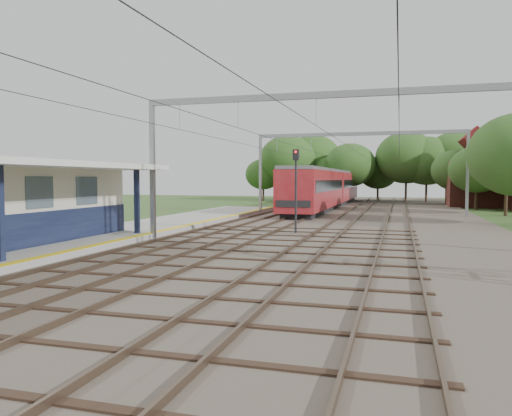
% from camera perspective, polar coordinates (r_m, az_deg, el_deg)
% --- Properties ---
extents(ground, '(160.00, 160.00, 0.00)m').
position_cam_1_polar(ground, '(10.64, -25.96, -13.90)').
color(ground, '#2D4C1E').
rests_on(ground, ground).
extents(ballast_bed, '(18.00, 90.00, 0.10)m').
position_cam_1_polar(ballast_bed, '(37.74, 11.69, -1.35)').
color(ballast_bed, '#473D33').
rests_on(ballast_bed, ground).
extents(platform, '(5.00, 52.00, 0.35)m').
position_cam_1_polar(platform, '(26.03, -17.56, -3.25)').
color(platform, gray).
rests_on(platform, ground).
extents(yellow_stripe, '(0.45, 52.00, 0.01)m').
position_cam_1_polar(yellow_stripe, '(24.84, -13.24, -3.08)').
color(yellow_stripe, yellow).
rests_on(yellow_stripe, platform).
extents(rail_tracks, '(11.80, 88.00, 0.15)m').
position_cam_1_polar(rail_tracks, '(38.00, 7.93, -1.10)').
color(rail_tracks, brown).
rests_on(rail_tracks, ballast_bed).
extents(catenary_system, '(17.22, 88.00, 7.00)m').
position_cam_1_polar(catenary_system, '(33.07, 10.09, 7.48)').
color(catenary_system, gray).
rests_on(catenary_system, ground).
extents(tree_band, '(31.72, 30.88, 8.82)m').
position_cam_1_polar(tree_band, '(64.73, 13.46, 4.87)').
color(tree_band, '#382619').
rests_on(tree_band, ground).
extents(house_far, '(8.00, 6.12, 8.66)m').
position_cam_1_polar(house_far, '(60.21, 24.86, 3.16)').
color(house_far, brown).
rests_on(house_far, ground).
extents(train, '(3.02, 37.65, 3.96)m').
position_cam_1_polar(train, '(54.56, 8.34, 2.37)').
color(train, black).
rests_on(train, ballast_bed).
extents(signal_post, '(0.35, 0.30, 4.73)m').
position_cam_1_polar(signal_post, '(27.64, 4.58, 3.28)').
color(signal_post, black).
rests_on(signal_post, ground).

